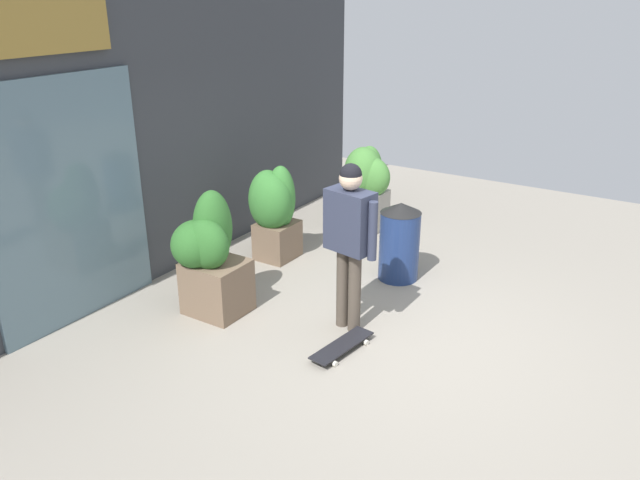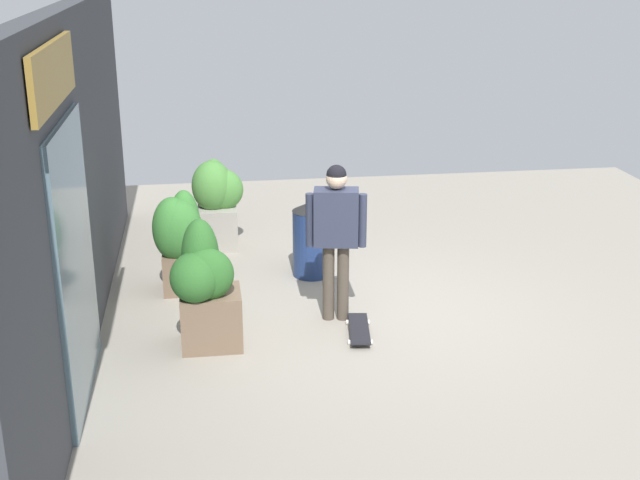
% 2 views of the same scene
% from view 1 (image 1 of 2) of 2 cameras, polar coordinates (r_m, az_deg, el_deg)
% --- Properties ---
extents(ground_plane, '(12.00, 12.00, 0.00)m').
position_cam_1_polar(ground_plane, '(6.51, 5.57, -8.62)').
color(ground_plane, gray).
extents(building_facade, '(8.49, 0.31, 3.39)m').
position_cam_1_polar(building_facade, '(7.60, -15.44, 8.94)').
color(building_facade, '#383A3F').
rests_on(building_facade, ground_plane).
extents(skateboarder, '(0.34, 0.65, 1.77)m').
position_cam_1_polar(skateboarder, '(6.16, 2.72, 0.95)').
color(skateboarder, '#4C4238').
rests_on(skateboarder, ground_plane).
extents(skateboard, '(0.80, 0.33, 0.08)m').
position_cam_1_polar(skateboard, '(6.19, 2.02, -9.59)').
color(skateboard, black).
rests_on(skateboard, ground_plane).
extents(planter_box_left, '(0.71, 0.71, 1.35)m').
position_cam_1_polar(planter_box_left, '(6.75, -10.08, -1.34)').
color(planter_box_left, brown).
rests_on(planter_box_left, ground_plane).
extents(planter_box_right, '(0.63, 0.70, 1.22)m').
position_cam_1_polar(planter_box_right, '(9.05, 4.25, 5.17)').
color(planter_box_right, gray).
rests_on(planter_box_right, ground_plane).
extents(planter_box_mid, '(0.60, 0.59, 1.25)m').
position_cam_1_polar(planter_box_mid, '(7.99, -4.32, 2.99)').
color(planter_box_mid, brown).
rests_on(planter_box_mid, ground_plane).
extents(trash_bin, '(0.49, 0.49, 0.97)m').
position_cam_1_polar(trash_bin, '(7.55, 7.25, -0.09)').
color(trash_bin, navy).
rests_on(trash_bin, ground_plane).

